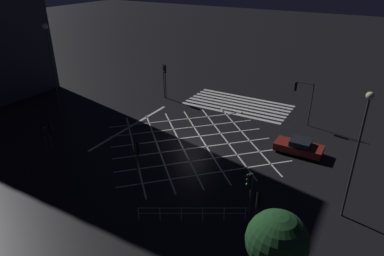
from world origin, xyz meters
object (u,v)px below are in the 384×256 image
traffic_light_se_cross (165,75)px  waiting_car (299,147)px  traffic_light_median_north (137,157)px  street_lamp_far (51,55)px  traffic_light_ne_main (45,136)px  street_lamp_east (360,139)px  street_tree_near (277,241)px  traffic_light_nw_cross (257,205)px  traffic_light_nw_main (249,192)px  traffic_light_se_main (164,74)px  traffic_light_sw_main (303,94)px  traffic_light_ne_cross (50,133)px

traffic_light_se_cross → waiting_car: traffic_light_se_cross is taller
traffic_light_median_north → street_lamp_far: bearing=67.9°
traffic_light_ne_main → street_lamp_east: (-22.16, -5.05, 3.27)m
traffic_light_median_north → street_tree_near: bearing=-110.6°
traffic_light_median_north → street_lamp_east: street_lamp_east is taller
traffic_light_nw_cross → traffic_light_nw_main: bearing=74.1°
traffic_light_se_main → street_tree_near: 29.35m
waiting_car → traffic_light_se_cross: bearing=-17.1°
traffic_light_median_north → waiting_car: size_ratio=1.03×
street_tree_near → traffic_light_se_cross: bearing=-46.4°
traffic_light_sw_main → street_lamp_east: street_lamp_east is taller
street_lamp_far → waiting_car: 24.98m
traffic_light_sw_main → traffic_light_nw_main: bearing=94.0°
traffic_light_sw_main → traffic_light_ne_cross: bearing=47.1°
traffic_light_nw_main → waiting_car: 11.85m
waiting_car → street_lamp_far: bearing=13.0°
traffic_light_nw_cross → waiting_car: bearing=1.4°
traffic_light_nw_main → traffic_light_se_main: traffic_light_nw_main is taller
traffic_light_nw_cross → street_lamp_east: bearing=-41.5°
traffic_light_median_north → traffic_light_se_cross: 19.29m
traffic_light_ne_cross → street_tree_near: bearing=-102.2°
traffic_light_median_north → traffic_light_sw_main: (-6.94, -17.68, 0.31)m
traffic_light_nw_cross → street_tree_near: bearing=-150.7°
traffic_light_nw_main → traffic_light_median_north: 8.18m
traffic_light_se_main → street_lamp_far: size_ratio=0.42×
street_tree_near → traffic_light_ne_cross: bearing=-12.2°
traffic_light_nw_main → traffic_light_sw_main: traffic_light_sw_main is taller
traffic_light_se_cross → street_lamp_far: (5.95, 10.87, 3.91)m
traffic_light_median_north → traffic_light_nw_cross: 8.78m
traffic_light_sw_main → street_lamp_far: street_lamp_far is taller
traffic_light_nw_main → street_lamp_east: street_lamp_east is taller
traffic_light_nw_main → traffic_light_median_north: traffic_light_nw_main is taller
traffic_light_se_main → traffic_light_sw_main: bearing=2.1°
traffic_light_se_cross → street_lamp_far: size_ratio=0.42×
traffic_light_nw_main → waiting_car: (-0.29, -11.58, -2.52)m
street_tree_near → traffic_light_median_north: bearing=-20.6°
traffic_light_ne_cross → street_lamp_east: bearing=-78.8°
traffic_light_sw_main → traffic_light_se_cross: bearing=2.5°
traffic_light_ne_main → street_tree_near: size_ratio=0.62×
traffic_light_nw_cross → waiting_car: 11.90m
traffic_light_nw_main → traffic_light_ne_main: size_ratio=1.27×
traffic_light_ne_main → street_tree_near: (-20.07, 3.73, 1.64)m
traffic_light_ne_main → street_lamp_far: 9.89m
traffic_light_nw_main → traffic_light_sw_main: size_ratio=0.97×
street_lamp_east → traffic_light_median_north: bearing=19.6°
traffic_light_se_cross → street_lamp_east: 25.54m
street_lamp_far → street_tree_near: bearing=158.6°
traffic_light_se_main → traffic_light_nw_cross: traffic_light_se_main is taller
traffic_light_median_north → traffic_light_ne_cross: traffic_light_median_north is taller
street_lamp_far → traffic_light_se_main: bearing=-117.8°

